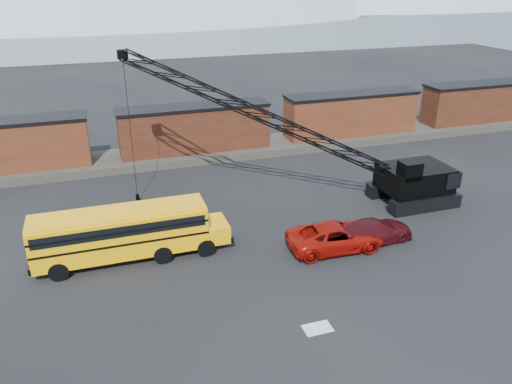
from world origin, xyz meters
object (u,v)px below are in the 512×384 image
at_px(school_bus, 127,232).
at_px(red_pickup, 336,236).
at_px(maroon_suv, 374,231).
at_px(crawler_crane, 267,118).

relative_size(school_bus, red_pickup, 1.92).
bearing_deg(red_pickup, maroon_suv, -87.54).
bearing_deg(maroon_suv, school_bus, 73.70).
xyz_separation_m(school_bus, crawler_crane, (10.47, 4.89, 4.71)).
bearing_deg(maroon_suv, red_pickup, 84.38).
relative_size(school_bus, maroon_suv, 2.22).
height_order(school_bus, red_pickup, school_bus).
distance_m(red_pickup, crawler_crane, 9.74).
height_order(maroon_suv, crawler_crane, crawler_crane).
bearing_deg(maroon_suv, crawler_crane, 24.83).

